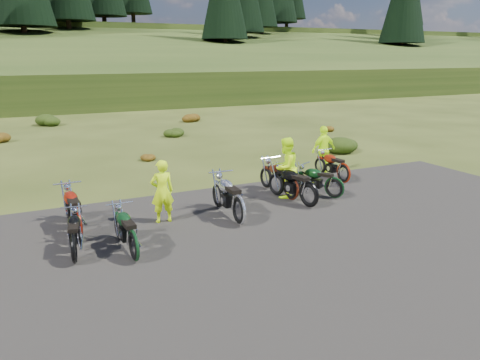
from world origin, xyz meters
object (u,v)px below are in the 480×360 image
motorcycle_0 (75,264)px  motorcycle_7 (334,199)px  person_middle (162,192)px  motorcycle_3 (239,225)px

motorcycle_0 → motorcycle_7: (7.92, 1.41, 0.00)m
motorcycle_0 → motorcycle_7: bearing=-70.3°
motorcycle_0 → person_middle: 3.10m
motorcycle_7 → person_middle: 5.51m
motorcycle_7 → motorcycle_3: bearing=75.6°
motorcycle_3 → motorcycle_7: (3.70, 0.82, 0.00)m
motorcycle_0 → motorcycle_7: size_ratio=0.97×
motorcycle_0 → motorcycle_7: 8.04m
motorcycle_3 → person_middle: (-1.74, 1.07, 0.85)m
motorcycle_7 → motorcycle_0: bearing=73.1°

